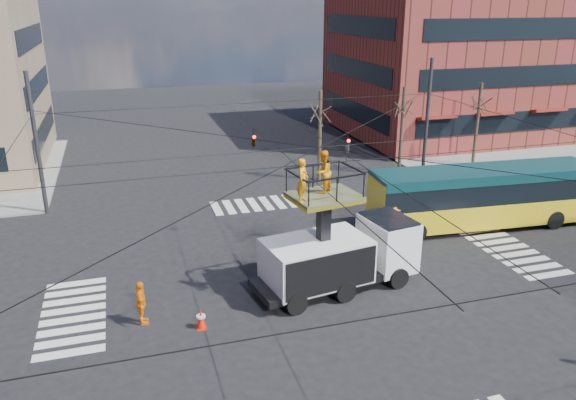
{
  "coord_description": "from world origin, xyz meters",
  "views": [
    {
      "loc": [
        -7.55,
        -20.54,
        11.5
      ],
      "look_at": [
        -0.48,
        2.71,
        2.8
      ],
      "focal_mm": 35.0,
      "sensor_mm": 36.0,
      "label": 1
    }
  ],
  "objects_px": {
    "city_bus": "(483,196)",
    "worker_ground": "(141,303)",
    "flagger": "(392,224)",
    "traffic_cone": "(201,319)",
    "utility_truck": "(340,243)"
  },
  "relations": [
    {
      "from": "city_bus",
      "to": "traffic_cone",
      "type": "xyz_separation_m",
      "value": [
        -15.86,
        -5.62,
        -1.34
      ]
    },
    {
      "from": "utility_truck",
      "to": "worker_ground",
      "type": "distance_m",
      "value": 8.22
    },
    {
      "from": "traffic_cone",
      "to": "flagger",
      "type": "distance_m",
      "value": 11.45
    },
    {
      "from": "utility_truck",
      "to": "city_bus",
      "type": "bearing_deg",
      "value": 13.86
    },
    {
      "from": "worker_ground",
      "to": "city_bus",
      "type": "bearing_deg",
      "value": -75.95
    },
    {
      "from": "utility_truck",
      "to": "flagger",
      "type": "xyz_separation_m",
      "value": [
        4.21,
        3.48,
        -0.97
      ]
    },
    {
      "from": "city_bus",
      "to": "flagger",
      "type": "distance_m",
      "value": 5.66
    },
    {
      "from": "city_bus",
      "to": "worker_ground",
      "type": "xyz_separation_m",
      "value": [
        -17.92,
        -4.66,
        -0.85
      ]
    },
    {
      "from": "city_bus",
      "to": "traffic_cone",
      "type": "height_order",
      "value": "city_bus"
    },
    {
      "from": "traffic_cone",
      "to": "flagger",
      "type": "height_order",
      "value": "flagger"
    },
    {
      "from": "traffic_cone",
      "to": "worker_ground",
      "type": "relative_size",
      "value": 0.44
    },
    {
      "from": "worker_ground",
      "to": "flagger",
      "type": "relative_size",
      "value": 0.84
    },
    {
      "from": "worker_ground",
      "to": "traffic_cone",
      "type": "bearing_deg",
      "value": -115.5
    },
    {
      "from": "city_bus",
      "to": "utility_truck",
      "type": "bearing_deg",
      "value": -152.89
    },
    {
      "from": "city_bus",
      "to": "worker_ground",
      "type": "bearing_deg",
      "value": -161.06
    }
  ]
}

